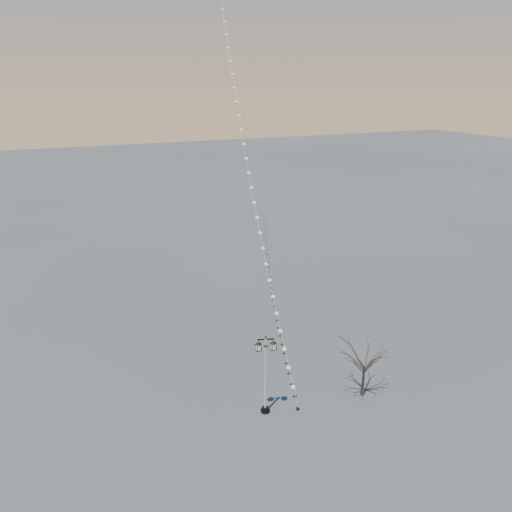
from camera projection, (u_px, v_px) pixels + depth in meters
ground at (301, 419)px, 30.98m from camera, size 300.00×300.00×0.00m
street_lamp at (266, 371)px, 30.61m from camera, size 1.38×0.78×5.61m
bare_tree at (365, 358)px, 32.37m from camera, size 2.55×2.55×4.23m
kite_train at (243, 111)px, 43.40m from camera, size 8.45×38.27×36.12m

